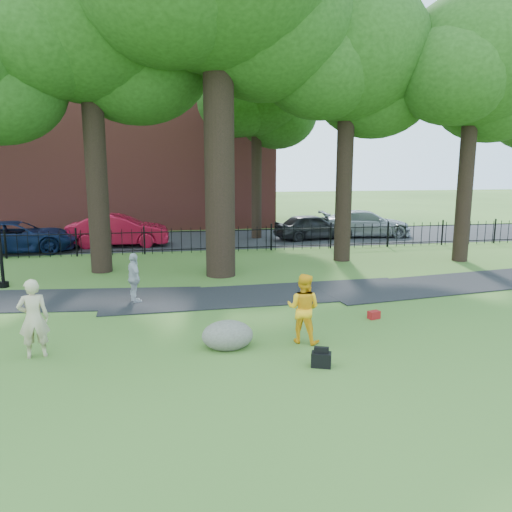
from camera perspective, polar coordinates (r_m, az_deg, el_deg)
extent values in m
plane|color=#355C20|center=(12.22, -0.39, -9.44)|extent=(120.00, 120.00, 0.00)
cube|color=black|center=(16.05, 0.75, -4.51)|extent=(36.07, 3.85, 0.03)
cube|color=black|center=(27.69, -6.06, 1.88)|extent=(80.00, 7.00, 0.02)
cube|color=black|center=(23.60, -5.39, 2.87)|extent=(44.00, 0.04, 0.04)
cube|color=black|center=(23.73, -5.35, 0.86)|extent=(44.00, 0.04, 0.04)
cube|color=brown|center=(35.41, -13.91, 13.27)|extent=(18.00, 8.00, 12.00)
cylinder|color=black|center=(18.44, -4.25, 13.90)|extent=(1.10, 1.10, 10.50)
ellipsoid|color=#1D3D10|center=(20.38, 1.08, 25.15)|extent=(6.72, 6.72, 5.71)
cylinder|color=black|center=(19.97, -17.90, 11.17)|extent=(0.80, 0.80, 9.10)
ellipsoid|color=#1D3D10|center=(20.62, -18.73, 24.63)|extent=(7.20, 7.20, 6.12)
ellipsoid|color=#1D3D10|center=(21.08, -13.47, 20.94)|extent=(5.76, 5.76, 4.90)
ellipsoid|color=#1D3D10|center=(19.98, -23.33, 22.51)|extent=(5.40, 5.40, 4.59)
cylinder|color=black|center=(21.63, 10.11, 10.50)|extent=(0.70, 0.70, 8.40)
ellipsoid|color=#1D3D10|center=(22.08, 10.51, 22.09)|extent=(6.60, 6.60, 5.61)
ellipsoid|color=#1D3D10|center=(23.17, 13.27, 18.43)|extent=(5.28, 5.28, 4.49)
ellipsoid|color=#1D3D10|center=(20.92, 7.50, 20.82)|extent=(4.95, 4.95, 4.21)
cylinder|color=black|center=(22.98, 22.93, 9.40)|extent=(0.64, 0.64, 8.05)
ellipsoid|color=#1D3D10|center=(23.34, 23.73, 19.88)|extent=(6.20, 6.20, 5.27)
ellipsoid|color=#1D3D10|center=(24.57, 25.30, 16.53)|extent=(4.96, 4.96, 4.22)
ellipsoid|color=#1D3D10|center=(22.06, 21.70, 18.79)|extent=(4.65, 4.65, 3.95)
imported|color=tan|center=(11.88, -24.08, -6.53)|extent=(0.71, 0.53, 1.75)
imported|color=#FFAC15|center=(11.81, 5.43, -5.96)|extent=(1.02, 0.96, 1.66)
imported|color=#ABACB0|center=(15.46, -13.74, -2.47)|extent=(0.67, 0.97, 1.54)
ellipsoid|color=gray|center=(11.58, -3.28, -8.78)|extent=(1.39, 1.20, 0.69)
cylinder|color=black|center=(18.84, -27.24, 1.27)|extent=(0.11, 0.11, 3.02)
cylinder|color=black|center=(19.10, -26.88, -2.92)|extent=(0.34, 0.34, 0.19)
cube|color=black|center=(10.69, 7.46, -11.66)|extent=(0.47, 0.38, 0.31)
cube|color=maroon|center=(14.05, 13.32, -6.56)|extent=(0.36, 0.28, 0.21)
imported|color=maroon|center=(26.15, -15.39, 2.83)|extent=(4.98, 1.89, 1.62)
imported|color=#0C183C|center=(25.99, -25.63, 1.97)|extent=(5.58, 2.98, 1.49)
imported|color=black|center=(27.73, 6.42, 3.36)|extent=(4.36, 2.28, 1.42)
imported|color=gray|center=(29.25, 12.38, 3.64)|extent=(5.35, 2.56, 1.50)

